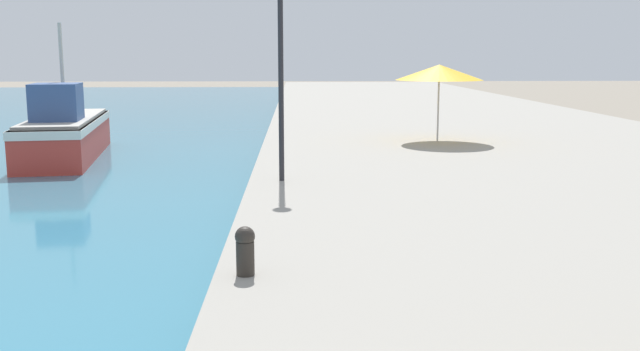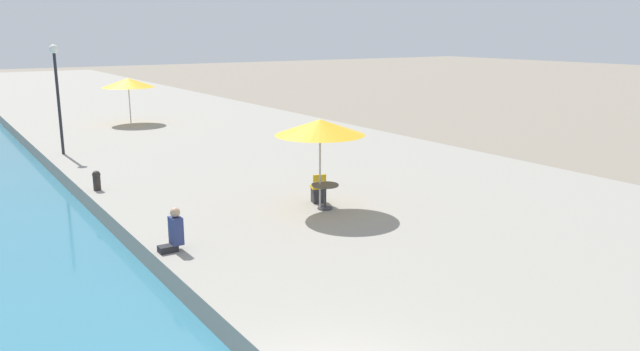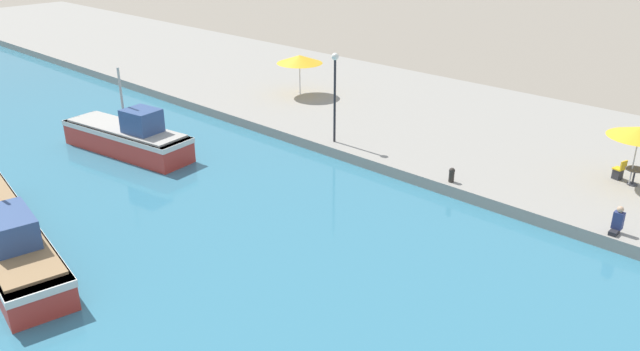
% 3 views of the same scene
% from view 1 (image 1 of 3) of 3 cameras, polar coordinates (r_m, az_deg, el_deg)
% --- Properties ---
extents(quay_promenade, '(16.00, 90.00, 0.57)m').
position_cam_1_polar(quay_promenade, '(32.61, 10.34, 3.95)').
color(quay_promenade, gray).
rests_on(quay_promenade, ground_plane).
extents(fishing_boat_mid, '(3.17, 7.89, 4.41)m').
position_cam_1_polar(fishing_boat_mid, '(24.97, -19.73, 3.30)').
color(fishing_boat_mid, red).
rests_on(fishing_boat_mid, water_basin).
extents(cafe_umbrella_white, '(2.90, 2.90, 2.54)m').
position_cam_1_polar(cafe_umbrella_white, '(24.10, 9.52, 8.14)').
color(cafe_umbrella_white, '#B7B7B7').
rests_on(cafe_umbrella_white, quay_promenade).
extents(mooring_bollard, '(0.26, 0.26, 0.65)m').
position_cam_1_polar(mooring_bollard, '(9.38, -6.01, -5.89)').
color(mooring_bollard, '#2D2823').
rests_on(mooring_bollard, quay_promenade).
extents(lamppost, '(0.36, 0.36, 4.56)m').
position_cam_1_polar(lamppost, '(16.15, -3.17, 10.47)').
color(lamppost, '#232328').
rests_on(lamppost, quay_promenade).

